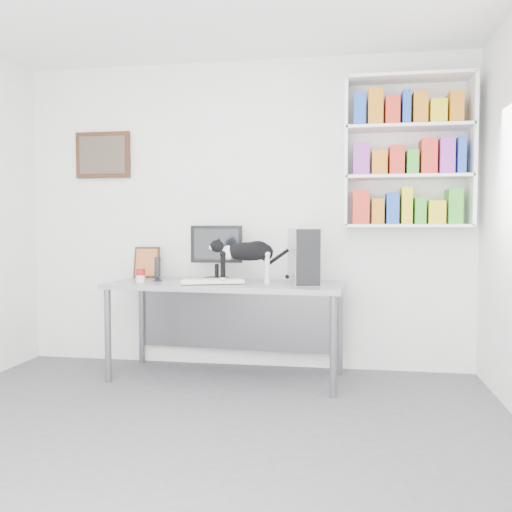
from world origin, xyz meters
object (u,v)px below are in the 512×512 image
Objects in this scene: keyboard at (212,281)px; speaker at (157,269)px; monitor at (217,252)px; desk at (227,330)px; leaning_print at (147,262)px; pc_tower at (303,256)px; cat at (247,262)px; soup_can at (140,276)px; bookshelf at (408,152)px.

speaker reaches higher than keyboard.
keyboard is 2.38× the size of speaker.
monitor reaches higher than keyboard.
monitor is (-0.14, 0.24, 0.63)m from desk.
pc_tower is at bearing -12.79° from leaning_print.
desk is 0.88m from pc_tower.
pc_tower is 0.45m from cat.
speaker is at bearing 159.01° from cat.
desk is 0.77m from speaker.
pc_tower is 3.97× the size of soup_can.
cat is at bearing -49.48° from monitor.
bookshelf is 2.50× the size of keyboard.
cat is at bearing -179.77° from pc_tower.
monitor is 1.08× the size of pc_tower.
cat reaches higher than keyboard.
bookshelf is at bearing 6.44° from pc_tower.
cat reaches higher than soup_can.
soup_can is (-2.14, -0.42, -1.01)m from bookshelf.
bookshelf is at bearing -3.27° from keyboard.
soup_can is (0.10, -0.41, -0.09)m from leaning_print.
monitor is at bearing -6.66° from leaning_print.
leaning_print is (-1.42, 0.30, -0.08)m from pc_tower.
keyboard is 0.75m from pc_tower.
bookshelf is 0.65× the size of desk.
bookshelf is 2.42m from leaning_print.
desk is at bearing 139.17° from cat.
keyboard is at bearing -164.51° from bookshelf.
speaker is at bearing 146.05° from keyboard.
speaker is at bearing -157.14° from monitor.
cat is (0.78, -0.12, 0.07)m from speaker.
bookshelf is at bearing 10.99° from soup_can.
cat is (0.19, -0.10, 0.57)m from desk.
soup_can is at bearing -77.28° from leaning_print.
keyboard is 0.83m from leaning_print.
desk is 17.13× the size of soup_can.
desk is at bearing 8.82° from soup_can.
speaker is (-1.22, 0.01, -0.12)m from pc_tower.
bookshelf is 2.62× the size of monitor.
monitor reaches higher than desk.
pc_tower is 1.22m from speaker.
leaning_print is at bearing 162.70° from desk.
monitor reaches higher than cat.
monitor is 0.52m from speaker.
bookshelf reaches higher than monitor.
monitor is at bearing -177.47° from bookshelf.
keyboard is at bearing 171.18° from cat.
keyboard is 0.52m from speaker.
bookshelf is 4.35× the size of leaning_print.
keyboard is at bearing -32.02° from leaning_print.
cat reaches higher than desk.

